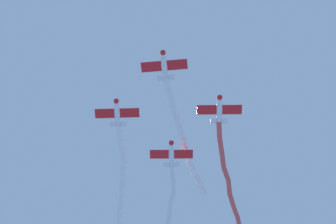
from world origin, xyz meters
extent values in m
ellipsoid|color=white|center=(4.73, 10.14, 85.55)|extent=(1.10, 4.36, 0.88)
sphere|color=red|center=(4.63, 12.20, 85.55)|extent=(0.79, 0.79, 0.75)
ellipsoid|color=#1E2D4C|center=(4.70, 10.68, 85.88)|extent=(0.64, 1.11, 0.47)
cube|color=red|center=(4.72, 10.28, 85.43)|extent=(6.35, 1.79, 0.12)
cube|color=white|center=(4.82, 8.33, 85.63)|extent=(2.49, 0.95, 0.10)
cube|color=red|center=(4.82, 8.41, 86.09)|extent=(0.17, 0.99, 1.22)
cylinder|color=white|center=(4.72, 6.46, 85.61)|extent=(1.58, 3.14, 1.57)
cylinder|color=white|center=(4.45, 3.52, 85.76)|extent=(1.44, 2.96, 1.18)
cylinder|color=white|center=(4.13, 0.56, 86.06)|extent=(1.61, 3.27, 1.83)
cylinder|color=white|center=(3.83, -2.71, 86.53)|extent=(1.62, 3.60, 1.74)
cylinder|color=white|center=(3.61, -5.86, 86.99)|extent=(1.33, 3.01, 1.67)
cylinder|color=white|center=(3.14, -8.75, 87.26)|extent=(1.75, 3.18, 1.03)
cylinder|color=white|center=(2.35, -11.83, 87.24)|extent=(1.83, 3.47, 1.13)
sphere|color=white|center=(4.84, 7.98, 85.50)|extent=(0.96, 0.96, 0.96)
sphere|color=white|center=(4.61, 4.94, 85.73)|extent=(0.96, 0.96, 0.96)
sphere|color=white|center=(4.28, 2.10, 85.79)|extent=(0.96, 0.96, 0.96)
sphere|color=white|center=(3.97, -0.98, 86.33)|extent=(0.96, 0.96, 0.96)
sphere|color=white|center=(3.68, -4.44, 86.74)|extent=(0.96, 0.96, 0.96)
sphere|color=white|center=(3.53, -7.28, 87.25)|extent=(0.96, 0.96, 0.96)
sphere|color=white|center=(2.75, -10.21, 87.28)|extent=(0.96, 0.96, 0.96)
sphere|color=white|center=(1.95, -13.45, 87.19)|extent=(0.96, 0.96, 0.96)
ellipsoid|color=white|center=(-1.94, 2.43, 85.15)|extent=(1.44, 4.40, 0.88)
sphere|color=red|center=(-2.21, 4.48, 85.15)|extent=(0.84, 0.84, 0.75)
ellipsoid|color=#1E2D4C|center=(-2.01, 2.97, 85.48)|extent=(0.72, 1.15, 0.47)
cube|color=red|center=(-1.96, 2.58, 85.03)|extent=(6.42, 2.28, 0.12)
cube|color=white|center=(-1.70, 0.63, 85.23)|extent=(2.54, 1.14, 0.10)
cube|color=red|center=(-1.71, 0.72, 85.69)|extent=(0.24, 0.99, 1.22)
cylinder|color=#DB4C4C|center=(-1.58, -1.13, 85.41)|extent=(1.04, 3.01, 1.49)
cylinder|color=#DB4C4C|center=(-1.53, -3.84, 85.77)|extent=(1.05, 2.60, 1.11)
cylinder|color=#DB4C4C|center=(-1.58, -6.72, 85.99)|extent=(0.83, 3.27, 1.10)
cylinder|color=#DB4C4C|center=(-1.82, -9.67, 86.34)|extent=(1.47, 2.85, 1.42)
cylinder|color=#DB4C4C|center=(-2.03, -12.36, 86.60)|extent=(0.94, 2.74, 1.04)
cylinder|color=#DB4C4C|center=(-2.19, -15.23, 86.91)|extent=(1.38, 3.17, 1.50)
cylinder|color=#DB4C4C|center=(-2.60, -18.05, 87.39)|extent=(1.46, 2.79, 1.48)
cylinder|color=#DB4C4C|center=(-2.91, -20.87, 87.84)|extent=(1.14, 3.14, 1.39)
sphere|color=#DB4C4C|center=(-1.66, 0.29, 85.10)|extent=(0.73, 0.73, 0.73)
sphere|color=#DB4C4C|center=(-1.50, -2.56, 85.71)|extent=(0.73, 0.73, 0.73)
sphere|color=#DB4C4C|center=(-1.56, -5.12, 85.83)|extent=(0.73, 0.73, 0.73)
sphere|color=#DB4C4C|center=(-1.59, -8.32, 86.14)|extent=(0.73, 0.73, 0.73)
sphere|color=#DB4C4C|center=(-2.05, -11.01, 86.54)|extent=(0.73, 0.73, 0.73)
sphere|color=#DB4C4C|center=(-2.01, -13.71, 86.67)|extent=(0.73, 0.73, 0.73)
sphere|color=#DB4C4C|center=(-2.38, -16.74, 87.16)|extent=(0.73, 0.73, 0.73)
sphere|color=#DB4C4C|center=(-2.82, -19.36, 87.62)|extent=(0.73, 0.73, 0.73)
ellipsoid|color=white|center=(12.44, 3.47, 85.85)|extent=(1.35, 4.39, 0.88)
sphere|color=red|center=(12.21, 5.52, 85.85)|extent=(0.83, 0.83, 0.75)
ellipsoid|color=#1E2D4C|center=(12.38, 4.00, 86.18)|extent=(0.70, 1.14, 0.47)
cube|color=red|center=(12.42, 3.61, 85.73)|extent=(6.41, 2.16, 0.12)
cube|color=white|center=(12.64, 1.66, 85.93)|extent=(2.53, 1.09, 0.10)
cube|color=red|center=(12.63, 1.75, 86.39)|extent=(0.23, 0.99, 1.22)
cylinder|color=white|center=(12.80, -0.44, 86.14)|extent=(1.30, 3.69, 1.71)
cylinder|color=white|center=(13.04, -3.92, 86.72)|extent=(1.27, 3.55, 1.53)
cylinder|color=white|center=(13.55, -7.29, 87.01)|extent=(1.70, 3.51, 1.01)
cylinder|color=white|center=(14.28, -10.53, 87.38)|extent=(1.77, 3.40, 1.76)
cylinder|color=white|center=(15.04, -13.57, 87.91)|extent=(1.93, 3.15, 1.51)
cylinder|color=white|center=(15.88, -16.62, 88.36)|extent=(1.86, 3.44, 1.53)
sphere|color=white|center=(12.67, 1.32, 85.80)|extent=(0.81, 0.81, 0.81)
sphere|color=white|center=(12.94, -2.21, 86.48)|extent=(0.81, 0.81, 0.81)
sphere|color=white|center=(13.14, -5.63, 86.95)|extent=(0.81, 0.81, 0.81)
sphere|color=white|center=(13.95, -8.95, 87.06)|extent=(0.81, 0.81, 0.81)
sphere|color=white|center=(14.60, -12.12, 87.69)|extent=(0.81, 0.81, 0.81)
sphere|color=white|center=(15.49, -15.01, 88.13)|extent=(0.81, 0.81, 0.81)
sphere|color=white|center=(16.27, -18.23, 88.58)|extent=(0.81, 0.81, 0.81)
ellipsoid|color=white|center=(5.77, -4.24, 85.35)|extent=(1.46, 4.40, 0.88)
sphere|color=red|center=(5.49, -2.19, 85.35)|extent=(0.85, 0.85, 0.75)
ellipsoid|color=#1E2D4C|center=(5.69, -3.70, 85.68)|extent=(0.73, 1.15, 0.47)
cube|color=red|center=(5.75, -4.09, 85.23)|extent=(6.42, 2.31, 0.12)
cube|color=white|center=(6.01, -6.04, 85.43)|extent=(2.54, 1.15, 0.10)
cube|color=red|center=(6.00, -5.95, 85.89)|extent=(0.25, 0.99, 1.22)
cylinder|color=white|center=(6.11, -7.67, 85.38)|extent=(1.04, 2.63, 1.09)
cylinder|color=white|center=(6.28, -10.20, 85.65)|extent=(1.16, 2.61, 1.32)
cylinder|color=white|center=(6.83, -12.66, 85.99)|extent=(1.67, 2.66, 1.11)
cylinder|color=white|center=(7.52, -15.08, 86.13)|extent=(1.19, 2.56, 0.70)
cylinder|color=white|center=(8.14, -17.71, 86.24)|extent=(1.56, 3.01, 1.07)
sphere|color=white|center=(6.06, -6.38, 85.30)|extent=(0.68, 0.68, 0.68)
sphere|color=white|center=(6.16, -8.95, 85.46)|extent=(0.68, 0.68, 0.68)
sphere|color=white|center=(6.40, -11.44, 85.85)|extent=(0.68, 0.68, 0.68)
sphere|color=white|center=(7.26, -13.87, 86.13)|extent=(0.68, 0.68, 0.68)
sphere|color=white|center=(7.77, -16.29, 86.12)|extent=(0.68, 0.68, 0.68)
camera|label=1|loc=(-1.67, 51.89, 3.52)|focal=72.80mm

